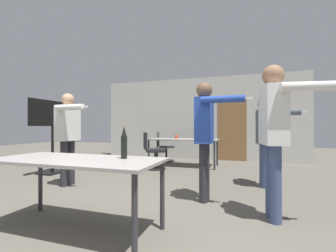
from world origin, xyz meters
name	(u,v)px	position (x,y,z in m)	size (l,w,h in m)	color
back_wall	(199,119)	(0.03, 6.08, 1.37)	(6.79, 0.12, 2.75)	beige
conference_table_near	(76,165)	(-0.25, 0.42, 0.68)	(1.79, 0.77, 0.75)	gray
conference_table_far	(183,141)	(-0.16, 4.59, 0.68)	(1.92, 0.80, 0.75)	gray
tv_screen	(53,126)	(-2.85, 2.68, 1.10)	(0.44, 1.27, 1.70)	black
person_left_plaid	(205,128)	(0.88, 1.80, 1.06)	(0.77, 0.60, 1.74)	#28282D
person_near_casual	(265,134)	(1.79, 2.92, 0.96)	(0.76, 0.64, 1.61)	#3D4C75
person_right_polo	(68,130)	(-1.67, 1.89, 1.03)	(0.77, 0.63, 1.71)	#28282D
person_center_tall	(275,125)	(1.75, 1.36, 1.10)	(0.86, 0.60, 1.80)	#3D4C75
office_chair_far_left	(164,148)	(-0.94, 5.21, 0.43)	(0.66, 0.62, 0.93)	black
office_chair_far_right	(152,152)	(-0.79, 3.86, 0.44)	(0.67, 0.65, 0.94)	black
beer_bottle	(124,143)	(0.22, 0.58, 0.91)	(0.06, 0.06, 0.35)	black
drink_cup	(176,137)	(-0.37, 4.62, 0.81)	(0.08, 0.08, 0.12)	#E05123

